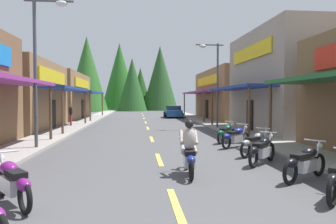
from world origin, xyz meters
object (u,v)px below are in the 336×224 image
streetlamp_left (42,52)px  motorcycle_parked_right_4 (256,143)px  motorcycle_parked_right_3 (262,150)px  pedestrian_browsing (71,114)px  rider_cruising_lead (189,152)px  motorcycle_parked_right_6 (226,133)px  parked_car_curbside (173,112)px  motorcycle_parked_right_5 (236,137)px  motorcycle_parked_left_2 (13,181)px  streetlamp_right (214,74)px  motorcycle_parked_right_2 (305,162)px

streetlamp_left → motorcycle_parked_right_4: streetlamp_left is taller
motorcycle_parked_right_3 → pedestrian_browsing: bearing=74.2°
rider_cruising_lead → motorcycle_parked_right_6: bearing=-19.7°
parked_car_curbside → motorcycle_parked_right_3: bearing=-178.9°
motorcycle_parked_right_5 → motorcycle_parked_left_2: size_ratio=0.96×
streetlamp_right → motorcycle_parked_left_2: streetlamp_right is taller
motorcycle_parked_right_2 → motorcycle_parked_right_5: same height
motorcycle_parked_right_6 → rider_cruising_lead: 7.15m
streetlamp_left → rider_cruising_lead: (5.44, -5.07, -3.47)m
motorcycle_parked_right_3 → pedestrian_browsing: pedestrian_browsing is taller
motorcycle_parked_right_6 → parked_car_curbside: 21.96m
streetlamp_left → rider_cruising_lead: 8.20m
rider_cruising_lead → parked_car_curbside: 28.61m
motorcycle_parked_left_2 → rider_cruising_lead: rider_cruising_lead is taller
streetlamp_right → motorcycle_parked_left_2: (-8.03, -16.17, -3.52)m
streetlamp_left → motorcycle_parked_right_6: streetlamp_left is taller
pedestrian_browsing → streetlamp_left: bearing=94.5°
motorcycle_parked_right_6 → motorcycle_parked_left_2: bearing=-179.7°
pedestrian_browsing → parked_car_curbside: bearing=-129.2°
streetlamp_right → motorcycle_parked_right_3: bearing=-96.4°
motorcycle_parked_right_6 → pedestrian_browsing: 13.79m
streetlamp_right → motorcycle_parked_left_2: size_ratio=3.47×
motorcycle_parked_right_6 → motorcycle_parked_left_2: (-6.91, -8.77, 0.00)m
streetlamp_left → parked_car_curbside: bearing=70.7°
streetlamp_right → motorcycle_parked_right_6: (-1.12, -7.40, -3.52)m
streetlamp_right → motorcycle_parked_right_4: bearing=-95.3°
streetlamp_left → rider_cruising_lead: size_ratio=2.97×
motorcycle_parked_left_2 → parked_car_curbside: bearing=-49.0°
streetlamp_left → pedestrian_browsing: (-1.15, 11.42, -3.09)m
streetlamp_right → motorcycle_parked_left_2: 18.40m
motorcycle_parked_right_4 → parked_car_curbside: (-0.26, 25.71, 0.20)m
motorcycle_parked_right_2 → streetlamp_left: bearing=110.5°
rider_cruising_lead → pedestrian_browsing: pedestrian_browsing is taller
rider_cruising_lead → pedestrian_browsing: bearing=26.3°
streetlamp_right → parked_car_curbside: 14.98m
streetlamp_right → motorcycle_parked_right_5: bearing=-97.3°
motorcycle_parked_left_2 → pedestrian_browsing: pedestrian_browsing is taller
rider_cruising_lead → parked_car_curbside: (2.74, 28.47, 0.03)m
motorcycle_parked_right_2 → motorcycle_parked_right_3: (-0.31, 2.15, 0.00)m
motorcycle_parked_right_5 → rider_cruising_lead: bearing=-160.4°
motorcycle_parked_right_3 → rider_cruising_lead: size_ratio=0.76×
parked_car_curbside → motorcycle_parked_right_4: bearing=-178.1°
streetlamp_left → parked_car_curbside: 25.03m
streetlamp_left → motorcycle_parked_right_5: bearing=-1.3°
motorcycle_parked_left_2 → rider_cruising_lead: (3.98, 2.25, 0.17)m
pedestrian_browsing → rider_cruising_lead: bearing=110.5°
motorcycle_parked_right_4 → streetlamp_left: bearing=126.0°
motorcycle_parked_right_4 → rider_cruising_lead: 4.09m
motorcycle_parked_left_2 → parked_car_curbside: parked_car_curbside is taller
streetlamp_left → motorcycle_parked_right_4: size_ratio=3.68×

